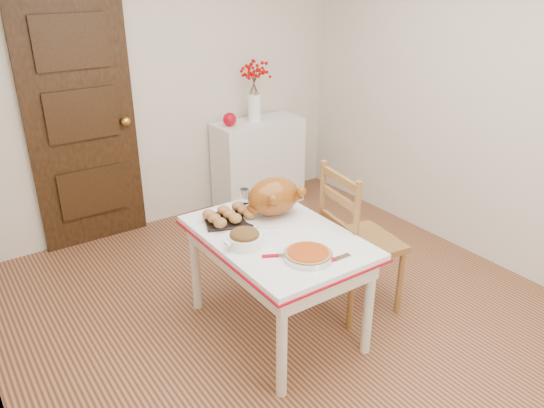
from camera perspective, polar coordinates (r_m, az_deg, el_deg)
floor at (r=3.59m, az=3.07°, el=-12.79°), size 3.50×4.00×0.00m
wall_back at (r=4.69m, az=-11.96°, el=12.58°), size 3.50×0.00×2.50m
wall_right at (r=4.28m, az=22.71°, el=10.15°), size 0.00×4.00×2.50m
door_back at (r=4.50m, az=-19.81°, el=8.28°), size 0.85×0.06×2.06m
sideboard at (r=5.11m, az=-1.47°, el=4.38°), size 0.84×0.38×0.84m
kitchen_table at (r=3.36m, az=0.49°, el=-8.47°), size 0.79×1.15×0.69m
chair_oak at (r=3.55m, az=9.64°, el=-3.73°), size 0.52×0.52×1.03m
berry_vase at (r=4.90m, az=-1.92°, el=11.84°), size 0.27×0.27×0.53m
apple at (r=4.81m, az=-4.59°, el=9.08°), size 0.12×0.12×0.12m
turkey_platter at (r=3.35m, az=0.16°, el=0.62°), size 0.43×0.36×0.26m
pumpkin_pie at (r=2.92m, az=3.91°, el=-5.40°), size 0.34×0.34×0.06m
stuffing_dish at (r=3.04m, az=-2.96°, el=-3.67°), size 0.31×0.27×0.10m
rolls_tray at (r=3.33m, az=-4.62°, el=-1.26°), size 0.37×0.33×0.08m
pie_server at (r=2.93m, az=6.88°, el=-5.91°), size 0.20×0.06×0.01m
carving_knife at (r=2.95m, az=1.38°, el=-5.51°), size 0.26×0.17×0.01m
drinking_glass at (r=3.58m, az=-3.00°, el=0.85°), size 0.07×0.07×0.10m
shaker_pair at (r=3.62m, az=0.89°, el=1.12°), size 0.10×0.07×0.10m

